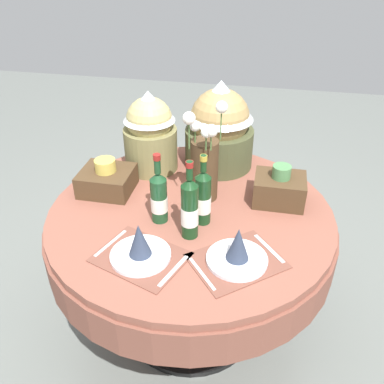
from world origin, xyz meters
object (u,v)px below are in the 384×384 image
(gift_tub_back_left, at_px, (150,129))
(dining_table, at_px, (191,234))
(wine_bottle_right, at_px, (159,197))
(woven_basket_side_left, at_px, (107,179))
(place_setting_right, at_px, (237,252))
(flower_vase, at_px, (204,164))
(place_setting_left, at_px, (140,248))
(wine_bottle_centre, at_px, (203,197))
(wine_bottle_left, at_px, (190,208))
(woven_basket_side_right, at_px, (279,188))
(gift_tub_back_centre, at_px, (220,123))

(gift_tub_back_left, bearing_deg, dining_table, -51.13)
(dining_table, bearing_deg, gift_tub_back_left, 128.87)
(wine_bottle_right, xyz_separation_m, woven_basket_side_left, (-0.31, 0.19, -0.06))
(place_setting_right, distance_m, flower_vase, 0.49)
(place_setting_left, distance_m, wine_bottle_right, 0.27)
(wine_bottle_centre, bearing_deg, place_setting_left, -124.96)
(wine_bottle_left, height_order, wine_bottle_right, wine_bottle_left)
(place_setting_left, height_order, place_setting_right, same)
(dining_table, relative_size, flower_vase, 2.80)
(wine_bottle_right, bearing_deg, gift_tub_back_left, 110.16)
(dining_table, relative_size, woven_basket_side_left, 5.37)
(place_setting_right, relative_size, woven_basket_side_left, 1.73)
(flower_vase, height_order, woven_basket_side_left, flower_vase)
(gift_tub_back_left, distance_m, woven_basket_side_right, 0.72)
(gift_tub_back_centre, bearing_deg, flower_vase, -93.53)
(dining_table, relative_size, place_setting_right, 3.11)
(flower_vase, height_order, wine_bottle_left, flower_vase)
(wine_bottle_centre, distance_m, woven_basket_side_left, 0.53)
(dining_table, height_order, wine_bottle_centre, wine_bottle_centre)
(flower_vase, relative_size, wine_bottle_centre, 1.45)
(place_setting_left, bearing_deg, woven_basket_side_right, 44.36)
(flower_vase, relative_size, gift_tub_back_left, 1.12)
(flower_vase, height_order, wine_bottle_centre, flower_vase)
(wine_bottle_centre, height_order, gift_tub_back_left, gift_tub_back_left)
(dining_table, height_order, woven_basket_side_right, woven_basket_side_right)
(dining_table, height_order, gift_tub_back_centre, gift_tub_back_centre)
(place_setting_right, bearing_deg, place_setting_left, -172.31)
(dining_table, height_order, wine_bottle_right, wine_bottle_right)
(wine_bottle_centre, relative_size, gift_tub_back_centre, 0.70)
(wine_bottle_left, distance_m, wine_bottle_centre, 0.11)
(place_setting_left, distance_m, wine_bottle_centre, 0.35)
(place_setting_left, relative_size, wine_bottle_left, 1.16)
(dining_table, height_order, place_setting_left, place_setting_left)
(place_setting_right, xyz_separation_m, gift_tub_back_left, (-0.53, 0.65, 0.18))
(gift_tub_back_left, bearing_deg, woven_basket_side_right, -16.27)
(place_setting_left, distance_m, woven_basket_side_right, 0.73)
(flower_vase, xyz_separation_m, wine_bottle_left, (-0.01, -0.30, -0.04))
(place_setting_right, xyz_separation_m, woven_basket_side_right, (0.15, 0.46, 0.03))
(dining_table, xyz_separation_m, place_setting_right, (0.25, -0.30, 0.18))
(wine_bottle_centre, xyz_separation_m, wine_bottle_right, (-0.19, -0.03, -0.01))
(wine_bottle_centre, bearing_deg, wine_bottle_left, -109.04)
(place_setting_left, relative_size, woven_basket_side_right, 1.75)
(dining_table, relative_size, woven_basket_side_right, 5.69)
(wine_bottle_right, bearing_deg, gift_tub_back_centre, 71.85)
(place_setting_right, relative_size, wine_bottle_left, 1.21)
(wine_bottle_left, relative_size, wine_bottle_right, 1.08)
(place_setting_left, height_order, wine_bottle_right, wine_bottle_right)
(dining_table, height_order, flower_vase, flower_vase)
(dining_table, xyz_separation_m, gift_tub_back_centre, (0.06, 0.46, 0.38))
(gift_tub_back_left, bearing_deg, place_setting_right, -51.06)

